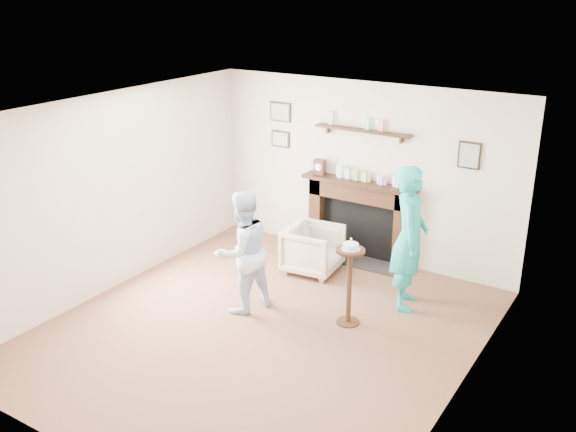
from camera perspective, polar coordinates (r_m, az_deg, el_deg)
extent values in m
plane|color=brown|center=(7.43, -2.31, -10.07)|extent=(5.00, 5.00, 0.00)
cube|color=beige|center=(8.94, 6.69, 3.89)|extent=(4.50, 0.04, 2.50)
cube|color=beige|center=(8.31, -15.35, 2.00)|extent=(0.04, 5.00, 2.50)
cube|color=beige|center=(6.00, 15.61, -5.22)|extent=(0.04, 5.00, 2.50)
cube|color=white|center=(6.54, -2.62, 9.20)|extent=(4.50, 5.00, 0.04)
cube|color=black|center=(9.37, 2.62, 0.27)|extent=(0.18, 0.20, 1.10)
cube|color=black|center=(8.83, 10.07, -1.31)|extent=(0.18, 0.20, 1.10)
cube|color=black|center=(8.94, 6.34, 2.08)|extent=(1.50, 0.20, 0.24)
cube|color=black|center=(9.18, 6.41, -1.07)|extent=(1.14, 0.06, 0.86)
cube|color=#2B2826|center=(9.18, 5.78, -3.84)|extent=(1.60, 0.44, 0.03)
cube|color=black|center=(8.87, 6.29, 2.92)|extent=(1.68, 0.26, 0.05)
cube|color=black|center=(8.73, 6.64, 7.56)|extent=(1.40, 0.15, 0.03)
cube|color=black|center=(9.40, -0.67, 9.24)|extent=(0.34, 0.03, 0.28)
cube|color=black|center=(9.49, -0.66, 6.87)|extent=(0.30, 0.03, 0.24)
cube|color=black|center=(8.32, 15.82, 5.21)|extent=(0.28, 0.03, 0.34)
cube|color=black|center=(9.10, 2.82, 4.37)|extent=(0.16, 0.09, 0.22)
cylinder|color=beige|center=(9.06, 2.67, 4.36)|extent=(0.11, 0.01, 0.11)
sphere|color=green|center=(8.60, 10.14, 2.75)|extent=(0.12, 0.12, 0.12)
imported|color=tan|center=(8.82, 2.22, -4.91)|extent=(0.78, 0.76, 0.65)
imported|color=silver|center=(7.89, -3.93, -8.20)|extent=(0.78, 0.88, 1.50)
imported|color=teal|center=(8.09, 10.33, -7.72)|extent=(0.62, 0.75, 1.77)
cylinder|color=black|center=(7.60, 5.34, -9.34)|extent=(0.27, 0.27, 0.02)
cylinder|color=black|center=(7.39, 5.46, -6.31)|extent=(0.06, 0.06, 0.88)
cylinder|color=black|center=(7.20, 5.58, -3.07)|extent=(0.33, 0.33, 0.03)
cylinder|color=silver|center=(7.19, 5.58, -2.95)|extent=(0.22, 0.22, 0.01)
cylinder|color=silver|center=(7.18, 5.59, -2.69)|extent=(0.18, 0.18, 0.06)
cylinder|color=#FFE6A1|center=(7.15, 5.61, -2.28)|extent=(0.01, 0.01, 0.05)
sphere|color=orange|center=(7.14, 5.62, -2.03)|extent=(0.02, 0.02, 0.02)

